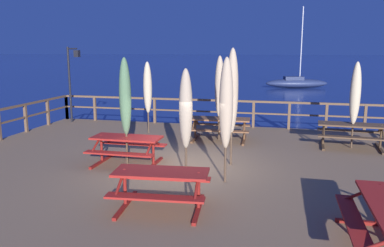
% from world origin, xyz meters
% --- Properties ---
extents(ground_plane, '(600.00, 600.00, 0.00)m').
position_xyz_m(ground_plane, '(0.00, 0.00, 0.00)').
color(ground_plane, navy).
extents(wooden_deck, '(14.18, 11.78, 0.62)m').
position_xyz_m(wooden_deck, '(0.00, 0.00, 0.31)').
color(wooden_deck, '#846647').
rests_on(wooden_deck, ground).
extents(railing_waterside_far, '(13.98, 0.10, 1.09)m').
position_xyz_m(railing_waterside_far, '(0.00, 5.74, 1.34)').
color(railing_waterside_far, brown).
rests_on(railing_waterside_far, wooden_deck).
extents(picnic_table_mid_right, '(1.87, 1.41, 0.78)m').
position_xyz_m(picnic_table_mid_right, '(-1.57, -0.18, 1.17)').
color(picnic_table_mid_right, maroon).
rests_on(picnic_table_mid_right, wooden_deck).
extents(picnic_table_mid_left, '(2.15, 1.53, 0.78)m').
position_xyz_m(picnic_table_mid_left, '(4.69, 3.17, 1.18)').
color(picnic_table_mid_left, brown).
rests_on(picnic_table_mid_left, wooden_deck).
extents(picnic_table_mid_centre, '(1.95, 1.56, 0.78)m').
position_xyz_m(picnic_table_mid_centre, '(0.26, -2.85, 1.17)').
color(picnic_table_mid_centre, maroon).
rests_on(picnic_table_mid_centre, wooden_deck).
extents(picnic_table_front_right, '(2.12, 1.49, 0.78)m').
position_xyz_m(picnic_table_front_right, '(0.42, 3.25, 1.18)').
color(picnic_table_front_right, brown).
rests_on(picnic_table_front_right, wooden_deck).
extents(patio_umbrella_tall_mid_right, '(0.32, 0.32, 2.89)m').
position_xyz_m(patio_umbrella_tall_mid_right, '(-1.58, -0.15, 2.45)').
color(patio_umbrella_tall_mid_right, '#4C3828').
rests_on(patio_umbrella_tall_mid_right, wooden_deck).
extents(patio_umbrella_short_front, '(0.32, 0.32, 2.73)m').
position_xyz_m(patio_umbrella_short_front, '(4.69, 3.12, 2.35)').
color(patio_umbrella_short_front, '#4C3828').
rests_on(patio_umbrella_short_front, wooden_deck).
extents(patio_umbrella_short_mid, '(0.32, 0.32, 2.66)m').
position_xyz_m(patio_umbrella_short_mid, '(0.28, -0.94, 2.31)').
color(patio_umbrella_short_mid, '#4C3828').
rests_on(patio_umbrella_short_mid, wooden_deck).
extents(patio_umbrella_short_back, '(0.32, 0.32, 2.89)m').
position_xyz_m(patio_umbrella_short_back, '(0.40, 3.27, 2.45)').
color(patio_umbrella_short_back, '#4C3828').
rests_on(patio_umbrella_short_back, wooden_deck).
extents(patio_umbrella_tall_back_left, '(0.32, 0.32, 3.13)m').
position_xyz_m(patio_umbrella_tall_back_left, '(1.20, 0.42, 2.61)').
color(patio_umbrella_tall_back_left, '#4C3828').
rests_on(patio_umbrella_tall_back_left, wooden_deck).
extents(patio_umbrella_tall_back_right, '(0.32, 0.32, 2.93)m').
position_xyz_m(patio_umbrella_tall_back_right, '(1.25, -1.03, 2.48)').
color(patio_umbrella_tall_back_right, '#4C3828').
rests_on(patio_umbrella_tall_back_right, wooden_deck).
extents(patio_umbrella_tall_mid_left, '(0.32, 0.32, 2.65)m').
position_xyz_m(patio_umbrella_tall_mid_left, '(-2.39, 3.85, 2.30)').
color(patio_umbrella_tall_mid_left, '#4C3828').
rests_on(patio_umbrella_tall_mid_left, wooden_deck).
extents(lamp_post_hooked, '(0.67, 0.32, 3.20)m').
position_xyz_m(lamp_post_hooked, '(-6.20, 5.13, 2.73)').
color(lamp_post_hooked, black).
rests_on(lamp_post_hooked, wooden_deck).
extents(sailboat_distant, '(6.22, 2.99, 7.72)m').
position_xyz_m(sailboat_distant, '(3.72, 29.66, 0.51)').
color(sailboat_distant, navy).
rests_on(sailboat_distant, ground).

